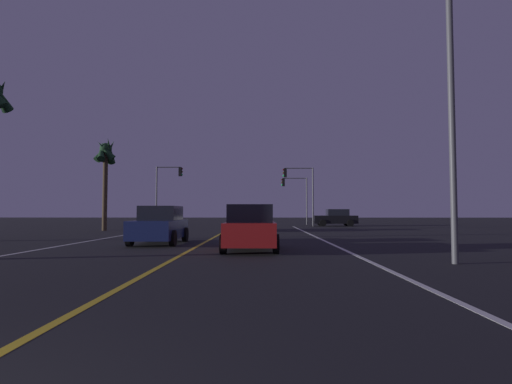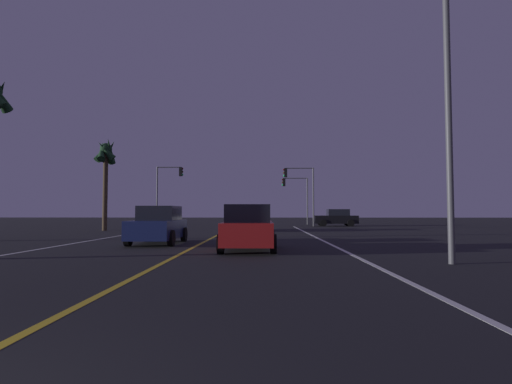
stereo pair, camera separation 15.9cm
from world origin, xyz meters
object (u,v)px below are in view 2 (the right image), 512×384
Objects in this scene: car_oncoming at (159,225)px; palm_tree_left_far at (106,157)px; traffic_light_far_right at (295,190)px; traffic_light_near_left at (169,183)px; car_crossing_side at (336,218)px; car_lead_same_lane at (248,228)px; traffic_light_near_right at (299,183)px; street_lamp_right_near at (428,78)px; car_ahead_far at (252,220)px.

palm_tree_left_far reaches higher than car_oncoming.
traffic_light_far_right is at bearing 163.18° from car_oncoming.
traffic_light_near_left is 1.13× the size of traffic_light_far_right.
traffic_light_far_right reaches higher than car_crossing_side.
traffic_light_near_right is (4.15, 25.06, 3.48)m from car_lead_same_lane.
traffic_light_near_left is 14.14m from traffic_light_far_right.
street_lamp_right_near is at bearing 91.74° from traffic_light_far_right.
car_crossing_side is 6.83m from traffic_light_far_right.
traffic_light_near_right reaches higher than car_oncoming.
car_ahead_far is at bearing 65.13° from traffic_light_near_right.
car_ahead_far is at bearing 51.42° from car_crossing_side.
car_oncoming is at bearing 69.31° from traffic_light_near_right.
palm_tree_left_far is at bearing 43.46° from traffic_light_far_right.
traffic_light_far_right is 0.74× the size of palm_tree_left_far.
car_oncoming is 12.44m from street_lamp_right_near.
car_crossing_side is 22.44m from palm_tree_left_far.
traffic_light_far_right is 34.46m from street_lamp_right_near.
traffic_light_near_right reaches higher than traffic_light_far_right.
car_oncoming is 15.40m from palm_tree_left_far.
traffic_light_near_right is 0.81× the size of palm_tree_left_far.
street_lamp_right_near is (5.20, -3.86, 4.40)m from car_lead_same_lane.
palm_tree_left_far is at bearing -106.05° from traffic_light_near_left.
car_crossing_side is 5.15m from traffic_light_near_right.
car_oncoming is at bearing 162.66° from car_ahead_far.
palm_tree_left_far reaches higher than traffic_light_near_left.
car_oncoming is at bearing 73.18° from traffic_light_far_right.
car_crossing_side is 1.00× the size of car_ahead_far.
traffic_light_near_right is at bearing 89.96° from traffic_light_far_right.
car_oncoming is (-12.04, -22.71, 0.00)m from car_crossing_side.
palm_tree_left_far is (-11.32, 0.11, 4.80)m from car_ahead_far.
car_ahead_far is 0.72× the size of traffic_light_near_left.
car_ahead_far is 0.81× the size of traffic_light_far_right.
traffic_light_far_right is at bearing -7.74° from car_lead_same_lane.
car_lead_same_lane and car_oncoming have the same top height.
car_ahead_far and car_oncoming have the same top height.
street_lamp_right_near reaches higher than car_ahead_far.
palm_tree_left_far is at bearing 36.47° from car_lead_same_lane.
palm_tree_left_far reaches higher than car_lead_same_lane.
traffic_light_near_left is at bearing 19.49° from car_lead_same_lane.
car_oncoming is 23.79m from traffic_light_near_right.
street_lamp_right_near reaches higher than palm_tree_left_far.
car_lead_same_lane is 0.74× the size of traffic_light_near_right.
palm_tree_left_far is (-16.78, 19.52, 0.41)m from street_lamp_right_near.
traffic_light_near_left reaches higher than traffic_light_far_right.
palm_tree_left_far is (-11.57, 15.66, 4.80)m from car_lead_same_lane.
car_ahead_far is at bearing -74.29° from street_lamp_right_near.
traffic_light_near_left is at bearing -167.93° from car_oncoming.
traffic_light_near_left is (-16.75, -0.69, 3.54)m from car_crossing_side.
traffic_light_near_left is at bearing 42.17° from car_ahead_far.
traffic_light_far_right is at bearing 43.46° from palm_tree_left_far.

